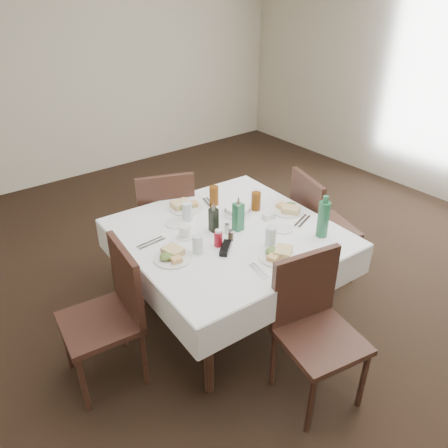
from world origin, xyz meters
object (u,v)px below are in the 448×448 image
at_px(water_n, 187,212).
at_px(oil_cruet_dark, 214,219).
at_px(chair_north, 166,216).
at_px(chair_west, 112,308).
at_px(water_e, 256,199).
at_px(water_s, 271,236).
at_px(water_w, 198,244).
at_px(coffee_mug, 185,232).
at_px(oil_cruet_green, 238,216).
at_px(green_bottle, 323,219).
at_px(dining_table, 228,241).
at_px(ketchup_bottle, 218,238).
at_px(chair_south, 313,320).
at_px(bread_basket, 237,211).
at_px(chair_east, 316,222).

distance_m(water_n, oil_cruet_dark, 0.25).
xyz_separation_m(chair_north, oil_cruet_dark, (-0.04, -0.73, 0.31)).
xyz_separation_m(chair_west, water_e, (1.27, 0.13, 0.30)).
relative_size(water_s, water_w, 1.10).
distance_m(chair_north, coffee_mug, 0.76).
distance_m(chair_west, oil_cruet_dark, 0.87).
relative_size(oil_cruet_dark, oil_cruet_green, 0.84).
distance_m(chair_west, green_bottle, 1.46).
relative_size(dining_table, chair_west, 1.54).
relative_size(chair_north, ketchup_bottle, 8.15).
bearing_deg(chair_north, oil_cruet_green, -82.55).
bearing_deg(water_w, water_n, 65.06).
distance_m(water_n, coffee_mug, 0.24).
distance_m(chair_north, water_n, 0.57).
relative_size(water_e, ketchup_bottle, 1.18).
relative_size(chair_south, chair_west, 1.01).
relative_size(chair_west, oil_cruet_green, 3.64).
relative_size(ketchup_bottle, coffee_mug, 0.97).
height_order(water_e, green_bottle, green_bottle).
xyz_separation_m(water_s, ketchup_bottle, (-0.27, 0.20, -0.01)).
relative_size(water_w, green_bottle, 0.42).
distance_m(chair_north, bread_basket, 0.73).
bearing_deg(water_w, coffee_mug, 79.40).
bearing_deg(ketchup_bottle, chair_south, -76.68).
xyz_separation_m(chair_north, green_bottle, (0.50, -1.22, 0.35)).
relative_size(oil_cruet_green, green_bottle, 0.86).
height_order(chair_east, water_w, chair_east).
bearing_deg(chair_west, oil_cruet_dark, 3.26).
bearing_deg(water_s, oil_cruet_green, 98.11).
height_order(bread_basket, oil_cruet_dark, oil_cruet_dark).
bearing_deg(water_s, ketchup_bottle, 143.18).
xyz_separation_m(chair_north, chair_east, (0.92, -0.82, -0.00)).
relative_size(dining_table, water_e, 10.35).
bearing_deg(dining_table, bread_basket, 35.68).
relative_size(chair_north, oil_cruet_dark, 4.44).
xyz_separation_m(water_n, oil_cruet_green, (0.20, -0.33, 0.04)).
height_order(chair_south, oil_cruet_green, oil_cruet_green).
bearing_deg(chair_east, oil_cruet_green, 179.35).
height_order(water_e, water_w, water_e).
height_order(water_e, bread_basket, water_e).
bearing_deg(chair_south, ketchup_bottle, 103.32).
bearing_deg(oil_cruet_dark, water_w, -146.98).
bearing_deg(chair_south, chair_north, 91.48).
bearing_deg(water_w, chair_south, -66.09).
bearing_deg(green_bottle, chair_west, 161.53).
relative_size(dining_table, water_s, 10.51).
xyz_separation_m(water_e, ketchup_bottle, (-0.55, -0.26, -0.01)).
bearing_deg(green_bottle, water_s, 161.01).
distance_m(chair_west, water_w, 0.65).
height_order(oil_cruet_dark, ketchup_bottle, oil_cruet_dark).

